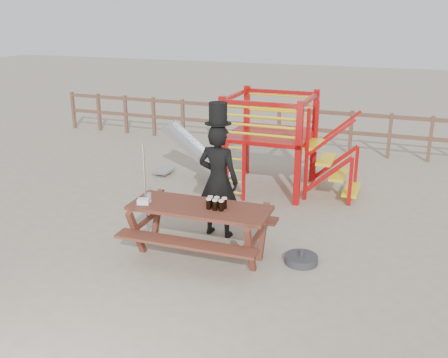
% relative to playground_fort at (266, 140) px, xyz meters
% --- Properties ---
extents(ground, '(60.00, 60.00, 0.00)m').
position_rel_playground_fort_xyz_m(ground, '(-0.12, -3.58, -1.07)').
color(ground, tan).
rests_on(ground, ground).
extents(back_fence, '(15.09, 0.09, 1.20)m').
position_rel_playground_fort_xyz_m(back_fence, '(-0.12, 3.42, -0.34)').
color(back_fence, brown).
rests_on(back_fence, ground).
extents(playground_fort, '(4.71, 1.84, 2.10)m').
position_rel_playground_fort_xyz_m(playground_fort, '(0.00, 0.00, 0.00)').
color(playground_fort, '#AE0B0B').
rests_on(playground_fort, ground).
extents(picnic_table, '(2.23, 1.58, 0.85)m').
position_rel_playground_fort_xyz_m(picnic_table, '(-0.05, -3.50, -0.54)').
color(picnic_table, brown).
rests_on(picnic_table, ground).
extents(man_with_hat, '(0.75, 0.52, 2.32)m').
position_rel_playground_fort_xyz_m(man_with_hat, '(-0.07, -2.64, -0.03)').
color(man_with_hat, black).
rests_on(man_with_hat, ground).
extents(metal_pole, '(0.04, 0.04, 1.74)m').
position_rel_playground_fort_xyz_m(metal_pole, '(-1.04, -3.43, -0.20)').
color(metal_pole, '#B2B2B7').
rests_on(metal_pole, ground).
extents(parasol_base, '(0.52, 0.52, 0.22)m').
position_rel_playground_fort_xyz_m(parasol_base, '(1.52, -3.17, -1.01)').
color(parasol_base, '#313136').
rests_on(parasol_base, ground).
extents(paper_bag, '(0.21, 0.19, 0.08)m').
position_rel_playground_fort_xyz_m(paper_bag, '(-0.91, -3.72, -0.18)').
color(paper_bag, white).
rests_on(paper_bag, picnic_table).
extents(stout_pints, '(0.31, 0.20, 0.17)m').
position_rel_playground_fort_xyz_m(stout_pints, '(0.23, -3.50, -0.14)').
color(stout_pints, black).
rests_on(stout_pints, picnic_table).
extents(empty_glasses, '(0.08, 0.08, 0.15)m').
position_rel_playground_fort_xyz_m(empty_glasses, '(-0.87, -3.61, -0.15)').
color(empty_glasses, silver).
rests_on(empty_glasses, picnic_table).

